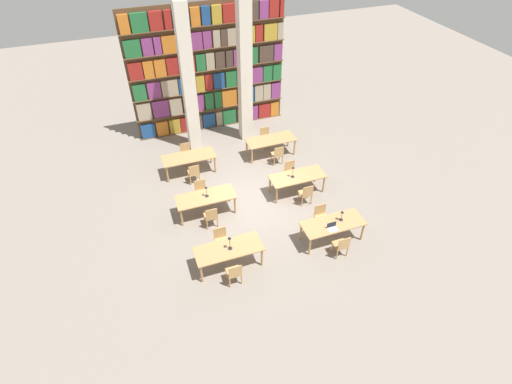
{
  "coord_description": "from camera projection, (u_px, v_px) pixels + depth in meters",
  "views": [
    {
      "loc": [
        -3.6,
        -10.36,
        9.74
      ],
      "look_at": [
        0.0,
        -0.26,
        0.69
      ],
      "focal_mm": 28.0,
      "sensor_mm": 36.0,
      "label": 1
    }
  ],
  "objects": [
    {
      "name": "reading_table_1",
      "position": [
        333.0,
        225.0,
        12.79
      ],
      "size": [
        2.05,
        0.84,
        0.77
      ],
      "color": "tan",
      "rests_on": "ground_plane"
    },
    {
      "name": "chair_3",
      "position": [
        321.0,
        216.0,
        13.43
      ],
      "size": [
        0.42,
        0.4,
        0.87
      ],
      "rotation": [
        0.0,
        0.0,
        3.14
      ],
      "color": "tan",
      "rests_on": "ground_plane"
    },
    {
      "name": "desk_lamp_2",
      "position": [
        206.0,
        190.0,
        13.55
      ],
      "size": [
        0.14,
        0.14,
        0.44
      ],
      "color": "#232328",
      "rests_on": "reading_table_2"
    },
    {
      "name": "reading_table_2",
      "position": [
        206.0,
        198.0,
        13.78
      ],
      "size": [
        2.05,
        0.84,
        0.77
      ],
      "color": "tan",
      "rests_on": "ground_plane"
    },
    {
      "name": "chair_7",
      "position": [
        291.0,
        171.0,
        15.32
      ],
      "size": [
        0.42,
        0.4,
        0.87
      ],
      "rotation": [
        0.0,
        0.0,
        3.14
      ],
      "color": "tan",
      "rests_on": "ground_plane"
    },
    {
      "name": "laptop",
      "position": [
        332.0,
        228.0,
        12.51
      ],
      "size": [
        0.32,
        0.22,
        0.21
      ],
      "color": "silver",
      "rests_on": "reading_table_1"
    },
    {
      "name": "chair_4",
      "position": [
        211.0,
        216.0,
        13.41
      ],
      "size": [
        0.42,
        0.4,
        0.87
      ],
      "color": "tan",
      "rests_on": "ground_plane"
    },
    {
      "name": "bookshelf_bank",
      "position": [
        209.0,
        72.0,
        17.07
      ],
      "size": [
        6.75,
        0.35,
        5.5
      ],
      "color": "brown",
      "rests_on": "ground_plane"
    },
    {
      "name": "chair_2",
      "position": [
        342.0,
        245.0,
        12.41
      ],
      "size": [
        0.42,
        0.4,
        0.87
      ],
      "color": "tan",
      "rests_on": "ground_plane"
    },
    {
      "name": "reading_table_5",
      "position": [
        271.0,
        141.0,
        16.56
      ],
      "size": [
        2.05,
        0.84,
        0.77
      ],
      "color": "tan",
      "rests_on": "ground_plane"
    },
    {
      "name": "chair_10",
      "position": [
        278.0,
        154.0,
        16.2
      ],
      "size": [
        0.42,
        0.4,
        0.87
      ],
      "color": "tan",
      "rests_on": "ground_plane"
    },
    {
      "name": "desk_lamp_0",
      "position": [
        230.0,
        241.0,
        11.69
      ],
      "size": [
        0.14,
        0.14,
        0.5
      ],
      "color": "#232328",
      "rests_on": "reading_table_0"
    },
    {
      "name": "reading_table_0",
      "position": [
        229.0,
        250.0,
        11.97
      ],
      "size": [
        2.05,
        0.84,
        0.77
      ],
      "color": "tan",
      "rests_on": "ground_plane"
    },
    {
      "name": "chair_11",
      "position": [
        266.0,
        137.0,
        17.21
      ],
      "size": [
        0.42,
        0.4,
        0.87
      ],
      "rotation": [
        0.0,
        0.0,
        3.14
      ],
      "color": "tan",
      "rests_on": "ground_plane"
    },
    {
      "name": "desk_lamp_1",
      "position": [
        342.0,
        214.0,
        12.67
      ],
      "size": [
        0.14,
        0.14,
        0.4
      ],
      "color": "#232328",
      "rests_on": "reading_table_1"
    },
    {
      "name": "chair_0",
      "position": [
        234.0,
        273.0,
        11.59
      ],
      "size": [
        0.42,
        0.4,
        0.87
      ],
      "color": "tan",
      "rests_on": "ground_plane"
    },
    {
      "name": "desk_lamp_3",
      "position": [
        293.0,
        170.0,
        14.37
      ],
      "size": [
        0.14,
        0.14,
        0.46
      ],
      "color": "#232328",
      "rests_on": "reading_table_3"
    },
    {
      "name": "reading_table_4",
      "position": [
        189.0,
        158.0,
        15.61
      ],
      "size": [
        2.05,
        0.84,
        0.77
      ],
      "color": "tan",
      "rests_on": "ground_plane"
    },
    {
      "name": "pillar_left",
      "position": [
        188.0,
        81.0,
        15.56
      ],
      "size": [
        0.5,
        0.5,
        6.0
      ],
      "color": "silver",
      "rests_on": "ground_plane"
    },
    {
      "name": "chair_8",
      "position": [
        194.0,
        173.0,
        15.25
      ],
      "size": [
        0.42,
        0.4,
        0.87
      ],
      "color": "tan",
      "rests_on": "ground_plane"
    },
    {
      "name": "chair_9",
      "position": [
        186.0,
        153.0,
        16.26
      ],
      "size": [
        0.42,
        0.4,
        0.87
      ],
      "rotation": [
        0.0,
        0.0,
        3.14
      ],
      "color": "tan",
      "rests_on": "ground_plane"
    },
    {
      "name": "chair_6",
      "position": [
        306.0,
        193.0,
        14.31
      ],
      "size": [
        0.42,
        0.4,
        0.87
      ],
      "color": "tan",
      "rests_on": "ground_plane"
    },
    {
      "name": "ground_plane",
      "position": [
        254.0,
        202.0,
        14.66
      ],
      "size": [
        40.0,
        40.0,
        0.0
      ],
      "primitive_type": "plane",
      "color": "gray"
    },
    {
      "name": "pillar_center",
      "position": [
        245.0,
        73.0,
        16.16
      ],
      "size": [
        0.5,
        0.5,
        6.0
      ],
      "color": "silver",
      "rests_on": "ground_plane"
    },
    {
      "name": "chair_5",
      "position": [
        201.0,
        191.0,
        14.42
      ],
      "size": [
        0.42,
        0.4,
        0.87
      ],
      "rotation": [
        0.0,
        0.0,
        3.14
      ],
      "color": "tan",
      "rests_on": "ground_plane"
    },
    {
      "name": "reading_table_3",
      "position": [
        297.0,
        178.0,
        14.67
      ],
      "size": [
        2.05,
        0.84,
        0.77
      ],
      "color": "tan",
      "rests_on": "ground_plane"
    },
    {
      "name": "chair_1",
      "position": [
        221.0,
        239.0,
        12.6
      ],
      "size": [
        0.42,
        0.4,
        0.87
      ],
      "rotation": [
        0.0,
        0.0,
        3.14
      ],
      "color": "tan",
      "rests_on": "ground_plane"
    }
  ]
}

